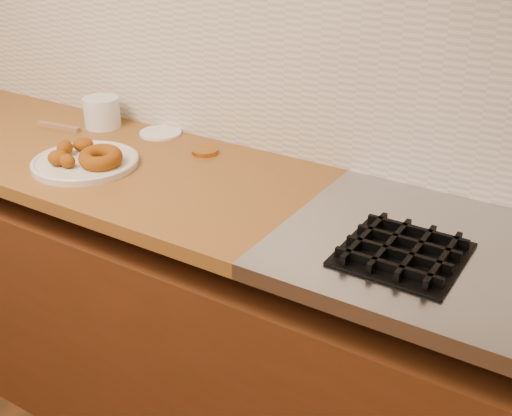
% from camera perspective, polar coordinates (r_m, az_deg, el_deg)
% --- Properties ---
extents(base_cabinet, '(3.60, 0.60, 0.77)m').
position_cam_1_polar(base_cabinet, '(2.14, -8.49, -9.13)').
color(base_cabinet, '#4C220F').
rests_on(base_cabinet, floor).
extents(butcher_block, '(2.30, 0.62, 0.04)m').
position_cam_1_polar(butcher_block, '(2.35, -21.64, 6.26)').
color(butcher_block, brown).
rests_on(butcher_block, base_cabinet).
extents(backsplash, '(3.60, 0.02, 0.60)m').
position_cam_1_polar(backsplash, '(2.01, -4.51, 14.37)').
color(backsplash, beige).
rests_on(backsplash, wall_back).
extents(donut_plate, '(0.31, 0.31, 0.02)m').
position_cam_1_polar(donut_plate, '(1.94, -14.94, 3.94)').
color(donut_plate, beige).
rests_on(donut_plate, butcher_block).
extents(ring_donut, '(0.18, 0.18, 0.06)m').
position_cam_1_polar(ring_donut, '(1.88, -13.67, 4.38)').
color(ring_donut, '#7E4405').
rests_on(ring_donut, donut_plate).
extents(fried_dough_chunks, '(0.13, 0.20, 0.05)m').
position_cam_1_polar(fried_dough_chunks, '(1.94, -16.35, 4.80)').
color(fried_dough_chunks, '#7E4405').
rests_on(fried_dough_chunks, donut_plate).
extents(plastic_tub, '(0.15, 0.15, 0.10)m').
position_cam_1_polar(plastic_tub, '(2.23, -13.54, 8.28)').
color(plastic_tub, silver).
rests_on(plastic_tub, butcher_block).
extents(tub_lid, '(0.18, 0.18, 0.01)m').
position_cam_1_polar(tub_lid, '(2.14, -8.48, 6.62)').
color(tub_lid, white).
rests_on(tub_lid, butcher_block).
extents(brass_jar_lid, '(0.11, 0.11, 0.01)m').
position_cam_1_polar(brass_jar_lid, '(1.96, -4.58, 5.05)').
color(brass_jar_lid, '#BD7A2A').
rests_on(brass_jar_lid, butcher_block).
extents(wooden_utensil, '(0.17, 0.04, 0.01)m').
position_cam_1_polar(wooden_utensil, '(2.27, -17.18, 6.94)').
color(wooden_utensil, '#926944').
rests_on(wooden_utensil, butcher_block).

